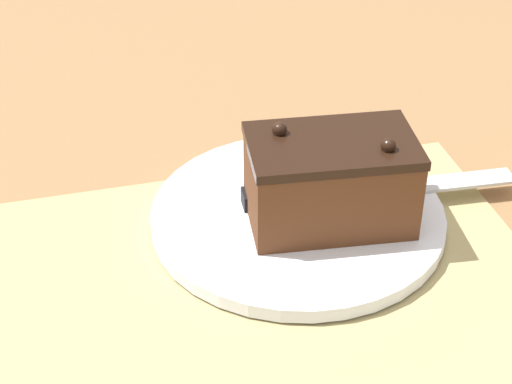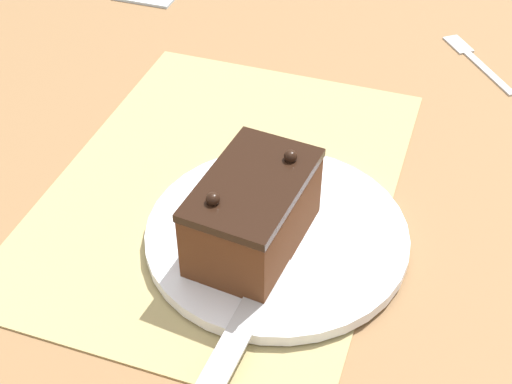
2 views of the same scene
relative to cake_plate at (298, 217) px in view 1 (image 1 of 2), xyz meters
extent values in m
plane|color=olive|center=(0.06, 0.08, -0.01)|extent=(3.00, 3.00, 0.00)
cube|color=tan|center=(0.06, 0.08, -0.01)|extent=(0.46, 0.34, 0.00)
cylinder|color=white|center=(0.00, 0.00, 0.00)|extent=(0.25, 0.25, 0.01)
cube|color=#512D19|center=(-0.02, 0.02, 0.04)|extent=(0.14, 0.09, 0.07)
cube|color=black|center=(-0.02, 0.02, 0.08)|extent=(0.14, 0.10, 0.01)
sphere|color=black|center=(-0.06, 0.04, 0.08)|extent=(0.01, 0.01, 0.01)
sphere|color=black|center=(0.02, -0.01, 0.08)|extent=(0.01, 0.01, 0.01)
cube|color=black|center=(0.00, -0.02, 0.01)|extent=(0.08, 0.02, 0.01)
cube|color=#B7BABF|center=(-0.12, -0.01, 0.01)|extent=(0.17, 0.03, 0.00)
camera|label=1|loc=(0.18, 0.56, 0.43)|focal=60.00mm
camera|label=2|loc=(-0.46, -0.14, 0.48)|focal=50.00mm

